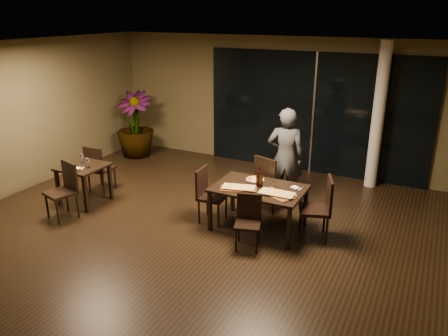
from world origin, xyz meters
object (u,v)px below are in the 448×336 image
Objects in this scene: chair_main_right at (321,205)px; chair_side_far at (98,166)px; diner at (285,157)px; main_table at (259,192)px; chair_side_near at (65,187)px; chair_main_far at (269,181)px; chair_main_near at (248,218)px; bottle_c at (260,176)px; bottle_b at (261,179)px; side_table at (83,172)px; bottle_a at (258,179)px; potted_plant at (135,125)px; chair_main_left at (208,192)px.

chair_main_right is 1.07× the size of chair_side_far.
main_table is at bearing 73.68° from diner.
chair_side_near reaches higher than chair_side_far.
chair_main_far is (-0.10, 0.75, -0.08)m from main_table.
chair_main_near is 0.45× the size of diner.
diner is at bearing 86.03° from bottle_c.
diner is at bearing 89.16° from bottle_b.
bottle_a is at bearing 9.12° from side_table.
chair_side_near is 3.12× the size of bottle_c.
chair_side_near is 3.47m from bottle_c.
chair_main_right is at bearing 21.57° from chair_main_near.
chair_main_far is at bearing -170.92° from chair_side_far.
bottle_c is (0.07, -0.64, 0.32)m from chair_main_far.
chair_main_far is at bearing 94.98° from bottle_a.
chair_side_near is (-3.16, -1.86, -0.03)m from chair_main_far.
chair_main_far is at bearing -138.74° from chair_main_right.
chair_side_far is 0.97× the size of chair_side_near.
potted_plant is at bearing 152.10° from main_table.
diner reaches higher than side_table.
chair_side_far is 3.60× the size of bottle_a.
bottle_a is 0.97× the size of bottle_b.
bottle_b reaches higher than bottle_a.
chair_side_far is at bearing 3.51° from diner.
side_table is 0.82× the size of chair_side_far.
chair_side_far reaches higher than main_table.
bottle_b is at bearing -55.53° from bottle_c.
bottle_a is 0.07m from bottle_b.
diner reaches higher than chair_main_left.
side_table is 2.92m from potted_plant.
main_table is at bearing 80.74° from chair_main_near.
diner reaches higher than chair_side_near.
potted_plant reaches higher than chair_main_far.
chair_main_left is at bearing -102.62° from chair_main_right.
chair_main_right is 4.55m from chair_side_far.
chair_side_far is at bearing 29.65° from chair_main_far.
diner is at bearing -41.03° from chair_main_left.
chair_main_near is (0.08, -0.61, -0.21)m from main_table.
bottle_c is (-0.07, -1.08, -0.02)m from diner.
bottle_c is at bearing 82.10° from chair_main_near.
chair_side_far is at bearing 179.97° from bottle_a.
chair_main_left is (-0.90, -0.12, -0.14)m from main_table.
chair_main_right is at bearing 169.30° from chair_main_far.
chair_main_left is 2.56m from chair_side_near.
diner is at bearing 85.84° from bottle_a.
chair_main_near is at bearing -80.95° from bottle_c.
bottle_c reaches higher than chair_side_far.
chair_main_right is at bearing -87.66° from chair_main_left.
chair_side_near is at bearing 107.91° from chair_main_left.
chair_side_far is 0.59× the size of potted_plant.
main_table is at bearing -73.29° from bottle_c.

